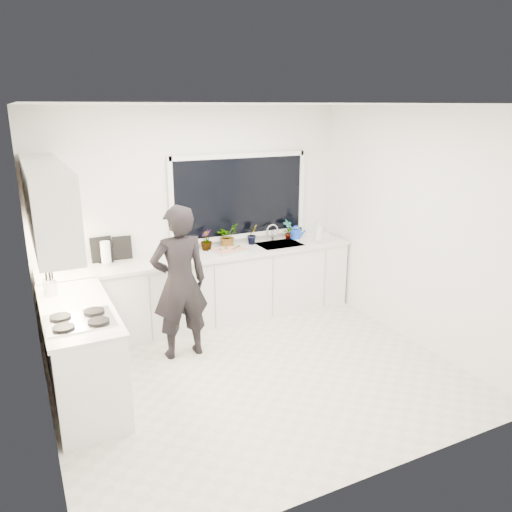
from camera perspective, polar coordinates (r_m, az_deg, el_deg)
floor at (r=5.38m, az=0.11°, el=-13.31°), size 4.00×3.50×0.02m
wall_back at (r=6.42m, az=-6.88°, el=4.64°), size 4.00×0.02×2.70m
wall_left at (r=4.38m, az=-24.20°, el=-2.49°), size 0.02×3.50×2.70m
wall_right at (r=5.98m, az=17.67°, el=3.07°), size 0.02×3.50×2.70m
ceiling at (r=4.66m, az=0.13°, el=17.08°), size 4.00×3.50×0.02m
window at (r=6.57m, az=-1.87°, el=6.80°), size 1.80×0.02×1.00m
base_cabinets_back at (r=6.40m, az=-5.67°, el=-3.88°), size 3.92×0.58×0.88m
base_cabinets_left at (r=5.06m, az=-19.28°, el=-10.57°), size 0.58×1.60×0.88m
countertop_back at (r=6.24m, az=-5.76°, el=0.05°), size 3.94×0.62×0.04m
countertop_left at (r=4.88m, az=-19.79°, el=-5.74°), size 0.62×1.60×0.04m
upper_cabinets at (r=4.95m, az=-22.76°, el=5.76°), size 0.34×2.10×0.70m
sink at (r=6.68m, az=2.68°, el=0.96°), size 0.58×0.42×0.14m
faucet at (r=6.81m, az=1.89°, el=2.67°), size 0.03×0.03×0.22m
stovetop at (r=4.54m, az=-19.53°, el=-6.92°), size 0.56×0.48×0.03m
person at (r=5.45m, az=-8.72°, el=-3.03°), size 0.63×0.41×1.71m
pizza_tray at (r=6.32m, az=-3.12°, el=0.66°), size 0.47×0.39×0.03m
pizza at (r=6.31m, az=-3.12°, el=0.80°), size 0.42×0.35×0.01m
watering_can at (r=6.95m, az=4.54°, el=2.54°), size 0.18×0.18×0.13m
paper_towel_roll at (r=6.02m, az=-16.79°, el=0.26°), size 0.14×0.14×0.26m
knife_block at (r=6.01m, az=-20.77°, el=-0.33°), size 0.13×0.11×0.22m
utensil_crock at (r=5.25m, az=-22.45°, el=-3.26°), size 0.13×0.13×0.16m
picture_frame_large at (r=6.18m, az=-15.02°, el=0.93°), size 0.22×0.04×0.28m
picture_frame_small at (r=6.14m, az=-17.26°, el=0.74°), size 0.25×0.04×0.30m
herb_plants at (r=6.51m, az=-2.50°, el=2.36°), size 1.35×0.36×0.31m
soap_bottles at (r=6.78m, az=7.39°, el=2.76°), size 0.21×0.16×0.31m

